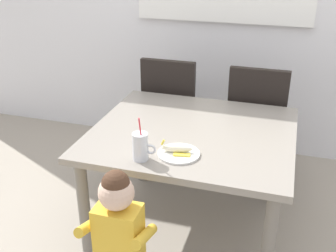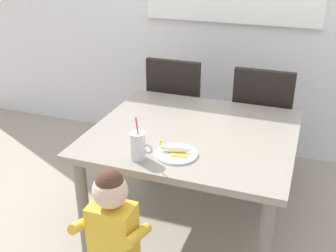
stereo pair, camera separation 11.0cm
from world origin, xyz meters
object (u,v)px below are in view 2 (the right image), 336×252
Objects in this scene: snack_plate at (176,154)px; peeled_banana at (175,149)px; milk_cup at (138,147)px; dining_table at (193,144)px; dining_chair_left at (178,107)px; dining_chair_right at (262,120)px; toddler_standing at (112,226)px.

peeled_banana is at bearing 143.54° from snack_plate.
milk_cup reaches higher than peeled_banana.
dining_table is 0.82m from dining_chair_left.
dining_chair_right is at bearing 66.44° from milk_cup.
toddler_standing is at bearing 71.21° from dining_chair_right.
peeled_banana is at bearing -92.01° from dining_table.
dining_table is 1.26× the size of dining_chair_right.
dining_chair_right is 1.15× the size of toddler_standing.
dining_chair_left and dining_chair_right have the same top height.
dining_chair_left reaches higher than dining_table.
dining_chair_left is 1.20m from milk_cup.
toddler_standing is 3.64× the size of snack_plate.
dining_chair_left is at bearing 115.48° from dining_table.
dining_chair_right is 1.11m from snack_plate.
snack_plate is 0.03m from peeled_banana.
milk_cup is 0.21m from snack_plate.
dining_chair_right is 1.28m from milk_cup.
dining_table is 0.80m from dining_chair_right.
milk_cup reaches higher than snack_plate.
peeled_banana is (0.17, 0.11, -0.04)m from milk_cup.
snack_plate reaches higher than dining_table.
milk_cup is 1.43× the size of peeled_banana.
peeled_banana is at bearing 33.89° from milk_cup.
dining_table is at bearing 65.95° from dining_chair_right.
dining_chair_right reaches higher than dining_table.
snack_plate is (0.35, -1.05, 0.19)m from dining_chair_left.
snack_plate is at bearing 67.81° from toddler_standing.
dining_table is at bearing 76.63° from toddler_standing.
dining_chair_left is at bearing -1.12° from dining_chair_right.
peeled_banana is at bearing 107.97° from dining_chair_left.
dining_chair_right is at bearing 71.21° from toddler_standing.
toddler_standing is (-0.50, -1.47, -0.02)m from dining_chair_right.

